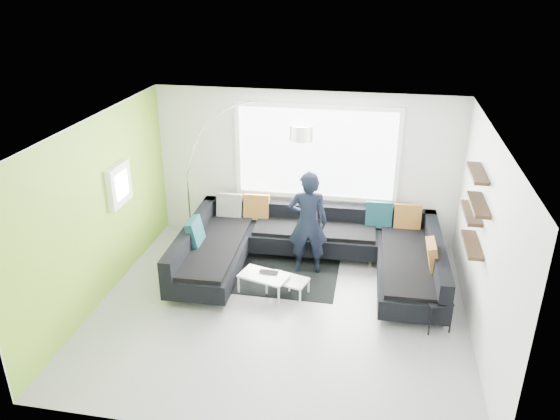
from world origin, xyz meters
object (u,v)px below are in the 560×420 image
(side_table, at_px, (436,314))
(laptop, at_px, (268,274))
(sectional_sofa, at_px, (310,254))
(coffee_table, at_px, (276,284))
(person, at_px, (308,223))
(arc_lamp, at_px, (187,174))

(side_table, bearing_deg, laptop, 168.88)
(sectional_sofa, height_order, coffee_table, sectional_sofa)
(sectional_sofa, bearing_deg, person, 109.90)
(side_table, relative_size, person, 0.27)
(arc_lamp, xyz_separation_m, laptop, (1.82, -1.58, -0.97))
(side_table, bearing_deg, person, 147.81)
(person, bearing_deg, coffee_table, 56.14)
(coffee_table, bearing_deg, person, 79.59)
(side_table, height_order, laptop, side_table)
(coffee_table, distance_m, laptop, 0.21)
(sectional_sofa, bearing_deg, side_table, -31.18)
(coffee_table, distance_m, person, 1.15)
(sectional_sofa, relative_size, side_table, 9.04)
(laptop, bearing_deg, sectional_sofa, 49.68)
(coffee_table, relative_size, arc_lamp, 0.37)
(sectional_sofa, bearing_deg, laptop, -134.83)
(person, relative_size, laptop, 5.78)
(sectional_sofa, height_order, arc_lamp, arc_lamp)
(laptop, bearing_deg, side_table, -8.18)
(coffee_table, relative_size, side_table, 2.04)
(side_table, distance_m, person, 2.48)
(sectional_sofa, xyz_separation_m, side_table, (1.96, -1.11, -0.16))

